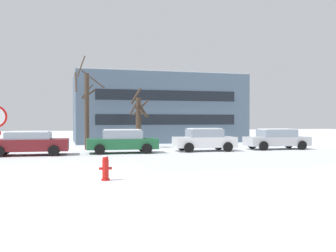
{
  "coord_description": "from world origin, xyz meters",
  "views": [
    {
      "loc": [
        0.3,
        -15.62,
        2.1
      ],
      "look_at": [
        6.03,
        5.05,
        1.75
      ],
      "focal_mm": 40.83,
      "sensor_mm": 36.0,
      "label": 1
    }
  ],
  "objects_px": {
    "parked_car_maroon": "(29,143)",
    "parked_car_white": "(204,140)",
    "fire_hydrant": "(105,168)",
    "parked_car_silver": "(277,139)",
    "parked_car_green": "(122,141)"
  },
  "relations": [
    {
      "from": "parked_car_maroon",
      "to": "parked_car_white",
      "type": "distance_m",
      "value": 11.1
    },
    {
      "from": "fire_hydrant",
      "to": "parked_car_silver",
      "type": "height_order",
      "value": "parked_car_silver"
    },
    {
      "from": "parked_car_white",
      "to": "parked_car_green",
      "type": "bearing_deg",
      "value": -179.51
    },
    {
      "from": "fire_hydrant",
      "to": "parked_car_white",
      "type": "height_order",
      "value": "parked_car_white"
    },
    {
      "from": "parked_car_maroon",
      "to": "parked_car_green",
      "type": "distance_m",
      "value": 5.55
    },
    {
      "from": "parked_car_white",
      "to": "parked_car_silver",
      "type": "height_order",
      "value": "parked_car_white"
    },
    {
      "from": "fire_hydrant",
      "to": "parked_car_green",
      "type": "xyz_separation_m",
      "value": [
        2.2,
        10.66,
        0.32
      ]
    },
    {
      "from": "parked_car_maroon",
      "to": "parked_car_green",
      "type": "height_order",
      "value": "parked_car_green"
    },
    {
      "from": "parked_car_maroon",
      "to": "parked_car_green",
      "type": "bearing_deg",
      "value": 0.48
    },
    {
      "from": "parked_car_white",
      "to": "parked_car_maroon",
      "type": "bearing_deg",
      "value": -179.52
    },
    {
      "from": "fire_hydrant",
      "to": "parked_car_maroon",
      "type": "relative_size",
      "value": 0.19
    },
    {
      "from": "parked_car_maroon",
      "to": "parked_car_silver",
      "type": "xyz_separation_m",
      "value": [
        16.64,
        0.22,
        0.01
      ]
    },
    {
      "from": "fire_hydrant",
      "to": "parked_car_silver",
      "type": "relative_size",
      "value": 0.19
    },
    {
      "from": "parked_car_green",
      "to": "parked_car_silver",
      "type": "xyz_separation_m",
      "value": [
        11.1,
        0.18,
        -0.01
      ]
    },
    {
      "from": "parked_car_green",
      "to": "parked_car_silver",
      "type": "bearing_deg",
      "value": 0.91
    }
  ]
}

